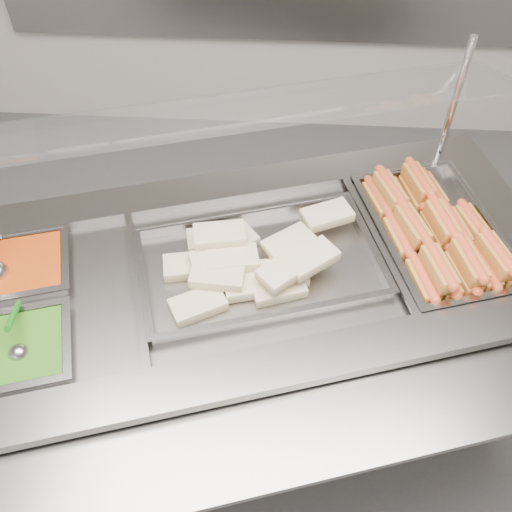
# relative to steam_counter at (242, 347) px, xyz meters

# --- Properties ---
(steam_counter) EXTENTS (2.08, 1.36, 0.92)m
(steam_counter) POSITION_rel_steam_counter_xyz_m (0.00, 0.00, 0.00)
(steam_counter) COLOR slate
(steam_counter) RESTS_ON ground
(tray_rail) EXTENTS (1.83, 0.87, 0.05)m
(tray_rail) POSITION_rel_steam_counter_xyz_m (0.15, -0.50, 0.41)
(tray_rail) COLOR gray
(tray_rail) RESTS_ON steam_counter
(sneeze_guard) EXTENTS (1.69, 0.77, 0.45)m
(sneeze_guard) POSITION_rel_steam_counter_xyz_m (-0.06, 0.21, 0.83)
(sneeze_guard) COLOR silver
(sneeze_guard) RESTS_ON steam_counter
(pan_hotdogs) EXTENTS (0.49, 0.64, 0.10)m
(pan_hotdogs) POSITION_rel_steam_counter_xyz_m (0.61, 0.18, 0.42)
(pan_hotdogs) COLOR #969393
(pan_hotdogs) RESTS_ON steam_counter
(pan_wraps) EXTENTS (0.78, 0.59, 0.07)m
(pan_wraps) POSITION_rel_steam_counter_xyz_m (0.06, 0.02, 0.43)
(pan_wraps) COLOR #969393
(pan_wraps) RESTS_ON steam_counter
(pan_beans) EXTENTS (0.36, 0.32, 0.10)m
(pan_beans) POSITION_rel_steam_counter_xyz_m (-0.67, -0.05, 0.42)
(pan_beans) COLOR #969393
(pan_beans) RESTS_ON steam_counter
(pan_peas) EXTENTS (0.36, 0.32, 0.10)m
(pan_peas) POSITION_rel_steam_counter_xyz_m (-0.59, -0.33, 0.42)
(pan_peas) COLOR #969393
(pan_peas) RESTS_ON steam_counter
(hotdogs_in_buns) EXTENTS (0.44, 0.57, 0.12)m
(hotdogs_in_buns) POSITION_rel_steam_counter_xyz_m (0.60, 0.16, 0.46)
(hotdogs_in_buns) COLOR #AD6B24
(hotdogs_in_buns) RESTS_ON pan_hotdogs
(tortilla_wraps) EXTENTS (0.58, 0.49, 0.10)m
(tortilla_wraps) POSITION_rel_steam_counter_xyz_m (0.04, 0.00, 0.47)
(tortilla_wraps) COLOR tan
(tortilla_wraps) RESTS_ON pan_wraps
(serving_spoon) EXTENTS (0.08, 0.18, 0.13)m
(serving_spoon) POSITION_rel_steam_counter_xyz_m (-0.55, -0.33, 0.47)
(serving_spoon) COLOR #AAAAAF
(serving_spoon) RESTS_ON pan_peas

